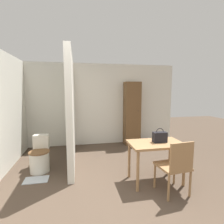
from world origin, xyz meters
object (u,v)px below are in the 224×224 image
object	(u,v)px
dining_table	(156,148)
toilet	(40,157)
wooden_cabinet	(132,113)
wooden_chair	(175,165)
handbag	(160,137)

from	to	relation	value
dining_table	toilet	size ratio (longest dim) A/B	1.36
dining_table	toilet	world-z (taller)	dining_table
toilet	wooden_cabinet	distance (m)	2.93
wooden_chair	handbag	size ratio (longest dim) A/B	3.47
toilet	wooden_chair	bearing A→B (deg)	-30.19
handbag	dining_table	bearing A→B (deg)	-169.47
wooden_chair	toilet	bearing A→B (deg)	143.86
wooden_chair	toilet	distance (m)	2.69
dining_table	wooden_chair	size ratio (longest dim) A/B	1.07
toilet	wooden_cabinet	xyz separation A→B (m)	(2.47, 1.41, 0.68)
wooden_chair	wooden_cabinet	size ratio (longest dim) A/B	0.47
dining_table	handbag	xyz separation A→B (m)	(0.08, 0.01, 0.20)
handbag	wooden_cabinet	size ratio (longest dim) A/B	0.13
dining_table	handbag	size ratio (longest dim) A/B	3.73
dining_table	wooden_cabinet	size ratio (longest dim) A/B	0.50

